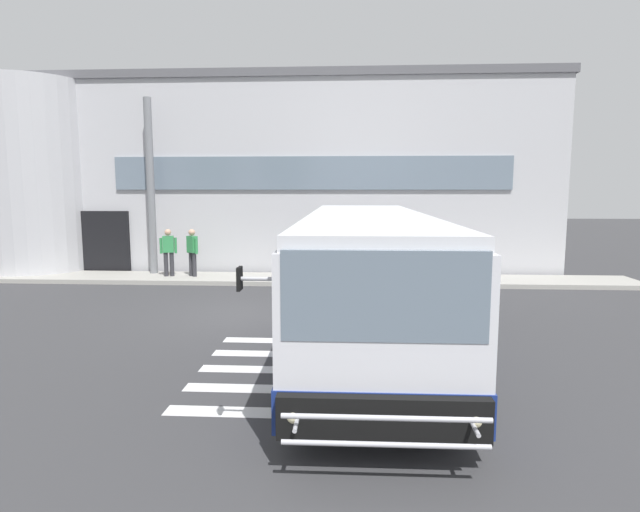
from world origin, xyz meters
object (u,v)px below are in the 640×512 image
entry_support_column (151,187)px  passenger_near_column (168,249)px  bus_main_foreground (366,276)px  safety_bollard_yellow (388,275)px  passenger_by_doorway (192,250)px

entry_support_column → passenger_near_column: bearing=-37.7°
bus_main_foreground → safety_bollard_yellow: (0.87, 5.41, -0.88)m
entry_support_column → bus_main_foreground: entry_support_column is taller
passenger_by_doorway → entry_support_column: bearing=159.6°
passenger_by_doorway → safety_bollard_yellow: bearing=-9.9°
safety_bollard_yellow → entry_support_column: bearing=168.0°
safety_bollard_yellow → bus_main_foreground: bearing=-99.1°
entry_support_column → safety_bollard_yellow: 9.09m
passenger_near_column → passenger_by_doorway: same height
entry_support_column → passenger_by_doorway: (1.65, -0.61, -2.22)m
passenger_near_column → safety_bollard_yellow: size_ratio=1.86×
bus_main_foreground → safety_bollard_yellow: 5.55m
bus_main_foreground → passenger_by_doorway: size_ratio=6.98×
bus_main_foreground → passenger_by_doorway: bus_main_foreground is taller
passenger_near_column → safety_bollard_yellow: passenger_near_column is taller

